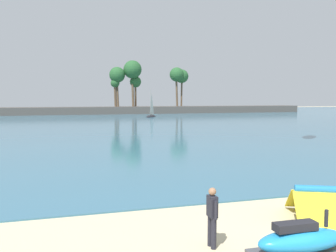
% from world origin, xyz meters
% --- Properties ---
extents(sea, '(220.00, 115.47, 0.06)m').
position_xyz_m(sea, '(0.00, 64.14, 0.03)').
color(sea, '#386B84').
rests_on(sea, ground).
extents(palm_headland, '(111.75, 6.00, 13.18)m').
position_xyz_m(palm_headland, '(0.38, 81.99, 2.90)').
color(palm_headland, '#514C47').
rests_on(palm_headland, ground).
extents(watercraft_on_trailer, '(2.62, 1.23, 1.28)m').
position_xyz_m(watercraft_on_trailer, '(-0.31, 1.26, 0.52)').
color(watercraft_on_trailer, '#4C4C51').
rests_on(watercraft_on_trailer, ground).
extents(person_rigging_by_gear, '(0.21, 0.55, 1.67)m').
position_xyz_m(person_rigging_by_gear, '(-2.08, 2.71, 0.89)').
color(person_rigging_by_gear, '#23232D').
rests_on(person_rigging_by_gear, ground).
extents(sailboat_near_shore, '(3.42, 4.29, 6.21)m').
position_xyz_m(sailboat_near_shore, '(11.38, 65.76, 0.62)').
color(sailboat_near_shore, black).
rests_on(sailboat_near_shore, sea).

